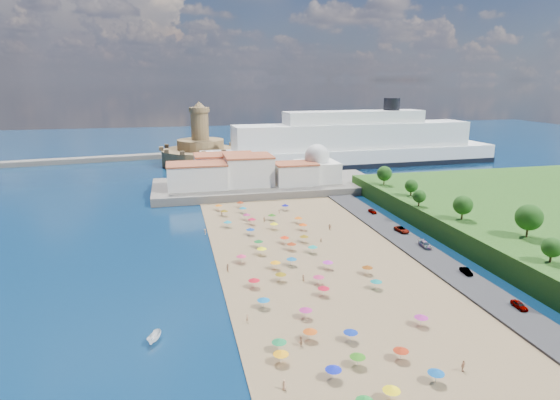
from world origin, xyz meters
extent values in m
plane|color=#071938|center=(0.00, 0.00, 0.00)|extent=(700.00, 700.00, 0.00)
cube|color=#59544C|center=(10.00, 73.00, 1.50)|extent=(90.00, 36.00, 3.00)
cube|color=#59544C|center=(-12.00, 108.00, 1.20)|extent=(18.00, 70.00, 2.40)
cube|color=#59544C|center=(-110.00, 153.00, 1.30)|extent=(199.03, 34.77, 2.60)
cube|color=silver|center=(-18.00, 69.00, 7.50)|extent=(22.00, 14.00, 9.00)
cube|color=silver|center=(2.00, 71.00, 8.50)|extent=(18.00, 16.00, 11.00)
cube|color=silver|center=(20.00, 67.00, 7.00)|extent=(16.00, 12.00, 8.00)
cube|color=silver|center=(-6.00, 83.00, 8.00)|extent=(24.00, 14.00, 10.00)
cube|color=silver|center=(30.00, 71.00, 7.00)|extent=(16.00, 16.00, 8.00)
sphere|color=silver|center=(30.00, 71.00, 13.00)|extent=(10.00, 10.00, 10.00)
cylinder|color=silver|center=(30.00, 71.00, 16.80)|extent=(1.20, 1.20, 1.60)
cylinder|color=olive|center=(-12.00, 138.00, 4.00)|extent=(40.00, 40.00, 8.00)
cylinder|color=olive|center=(-12.00, 138.00, 10.50)|extent=(24.00, 24.00, 5.00)
cylinder|color=olive|center=(-12.00, 138.00, 20.00)|extent=(9.00, 9.00, 14.00)
cylinder|color=olive|center=(-12.00, 138.00, 28.20)|extent=(10.40, 10.40, 2.40)
cone|color=olive|center=(-12.00, 138.00, 30.90)|extent=(6.00, 6.00, 3.00)
cube|color=black|center=(64.05, 116.92, 1.25)|extent=(156.41, 30.25, 2.50)
cube|color=white|center=(64.05, 116.92, 4.64)|extent=(155.39, 29.80, 9.27)
cube|color=white|center=(64.05, 116.92, 15.45)|extent=(124.33, 24.25, 12.36)
cube|color=white|center=(64.05, 116.92, 24.72)|extent=(72.70, 17.75, 6.18)
cylinder|color=black|center=(84.63, 117.87, 30.90)|extent=(8.24, 8.24, 6.18)
cylinder|color=gray|center=(-4.24, 27.02, 1.25)|extent=(0.07, 0.07, 2.00)
cone|color=#BA0E30|center=(-4.24, 27.02, 2.15)|extent=(2.50, 2.50, 0.60)
cylinder|color=gray|center=(9.82, 25.20, 1.25)|extent=(0.07, 0.07, 2.00)
cone|color=#DD5B0C|center=(9.82, 25.20, 2.15)|extent=(2.50, 2.50, 0.60)
cylinder|color=gray|center=(-5.22, -15.24, 1.25)|extent=(0.07, 0.07, 2.00)
cone|color=#7E630B|center=(-5.22, -15.24, 2.15)|extent=(2.50, 2.50, 0.60)
cylinder|color=gray|center=(9.30, 18.18, 1.25)|extent=(0.07, 0.07, 2.00)
cone|color=#E1480A|center=(9.30, 18.18, 2.15)|extent=(2.50, 2.50, 0.60)
cylinder|color=gray|center=(1.36, 8.31, 1.25)|extent=(0.07, 0.07, 2.00)
cone|color=red|center=(1.36, 8.31, 2.15)|extent=(2.50, 2.50, 0.60)
cylinder|color=gray|center=(0.69, -41.29, 1.25)|extent=(0.07, 0.07, 2.00)
cone|color=#0C299C|center=(0.69, -41.29, 2.15)|extent=(2.50, 2.50, 0.60)
cylinder|color=gray|center=(-11.41, 38.08, 1.25)|extent=(0.07, 0.07, 2.00)
cone|color=#775B0A|center=(-11.41, 38.08, 2.15)|extent=(2.50, 2.50, 0.60)
cylinder|color=gray|center=(-11.65, -41.48, 1.25)|extent=(0.07, 0.07, 2.00)
cone|color=#167C3F|center=(-11.65, -41.48, 2.15)|extent=(2.50, 2.50, 0.60)
cylinder|color=gray|center=(0.54, -56.76, 1.25)|extent=(0.07, 0.07, 2.00)
cone|color=yellow|center=(0.54, -56.76, 2.15)|extent=(2.50, 2.50, 0.60)
cylinder|color=gray|center=(9.38, 40.40, 1.25)|extent=(0.07, 0.07, 2.00)
cone|color=#0B0B90|center=(9.38, 40.40, 2.15)|extent=(2.50, 2.50, 0.60)
cylinder|color=gray|center=(-11.23, -26.35, 1.25)|extent=(0.07, 0.07, 2.00)
cone|color=#0C62A6|center=(-11.23, -26.35, 2.15)|extent=(2.50, 2.50, 0.60)
cylinder|color=gray|center=(-12.46, 45.46, 1.25)|extent=(0.07, 0.07, 2.00)
cone|color=orange|center=(-12.46, 45.46, 2.15)|extent=(2.50, 2.50, 0.60)
cylinder|color=gray|center=(-11.97, -2.63, 1.25)|extent=(0.07, 0.07, 2.00)
cone|color=#CB2B58|center=(-11.97, -2.63, 2.15)|extent=(2.50, 2.50, 0.60)
cylinder|color=gray|center=(1.92, 2.98, 1.25)|extent=(0.07, 0.07, 2.00)
cone|color=#942C0D|center=(1.92, 2.98, 2.15)|extent=(2.50, 2.50, 0.60)
cylinder|color=gray|center=(2.40, -18.43, 1.25)|extent=(0.07, 0.07, 2.00)
cone|color=#C0295D|center=(2.40, -18.43, 2.15)|extent=(2.50, 2.50, 0.60)
cylinder|color=gray|center=(8.56, -54.64, 1.25)|extent=(0.07, 0.07, 2.00)
cone|color=#0B4D98|center=(8.56, -54.64, 2.15)|extent=(2.50, 2.50, 0.60)
cylinder|color=gray|center=(14.69, -15.89, 1.25)|extent=(0.07, 0.07, 2.00)
cone|color=#77370A|center=(14.69, -15.89, 2.15)|extent=(2.50, 2.50, 0.60)
cylinder|color=gray|center=(-5.00, 40.30, 1.25)|extent=(0.07, 0.07, 2.00)
cone|color=#10749A|center=(-5.00, 40.30, 2.15)|extent=(2.50, 2.50, 0.60)
cylinder|color=gray|center=(1.25, 20.93, 1.25)|extent=(0.07, 0.07, 2.00)
cone|color=#FFEE0D|center=(1.25, 20.93, 2.15)|extent=(2.50, 2.50, 0.60)
cylinder|color=gray|center=(-5.59, -50.46, 1.25)|extent=(0.07, 0.07, 2.00)
cone|color=#0D1AAD|center=(-5.59, -50.46, 2.15)|extent=(2.50, 2.50, 0.60)
cylinder|color=gray|center=(6.34, -48.22, 1.25)|extent=(0.07, 0.07, 2.00)
cone|color=#A9260D|center=(6.34, -48.22, 2.15)|extent=(2.50, 2.50, 0.60)
cylinder|color=gray|center=(6.70, 8.00, 1.25)|extent=(0.07, 0.07, 2.00)
cone|color=#795B0B|center=(6.70, 8.00, 2.15)|extent=(2.50, 2.50, 0.60)
cylinder|color=gray|center=(-5.85, -39.50, 1.25)|extent=(0.07, 0.07, 2.00)
cone|color=#CA4D10|center=(-5.85, -39.50, 2.15)|extent=(2.50, 2.50, 0.60)
cone|color=#167E29|center=(-3.90, -57.95, 2.15)|extent=(2.50, 2.50, 0.60)
cylinder|color=gray|center=(-11.41, -16.99, 1.25)|extent=(0.07, 0.07, 2.00)
cone|color=red|center=(-11.41, -16.99, 2.15)|extent=(2.50, 2.50, 0.60)
cylinder|color=gray|center=(-6.21, 1.36, 1.25)|extent=(0.07, 0.07, 2.00)
cone|color=#FFFB0D|center=(-6.21, 1.36, 2.15)|extent=(2.50, 2.50, 0.60)
cylinder|color=gray|center=(7.01, -10.96, 1.25)|extent=(0.07, 0.07, 2.00)
cone|color=#B727B3|center=(7.01, -10.96, 2.15)|extent=(2.50, 2.50, 0.60)
cylinder|color=gray|center=(-0.90, -48.24, 1.25)|extent=(0.07, 0.07, 2.00)
cone|color=#2C7915|center=(-0.90, -48.24, 2.15)|extent=(2.50, 2.50, 0.60)
cylinder|color=gray|center=(-6.01, 6.86, 1.25)|extent=(0.07, 0.07, 2.00)
cone|color=#116223|center=(-6.01, 6.86, 2.15)|extent=(2.50, 2.50, 0.60)
cylinder|color=gray|center=(-6.41, 17.30, 1.25)|extent=(0.07, 0.07, 2.00)
cone|color=#0B3899|center=(-6.41, 17.30, 2.15)|extent=(2.50, 2.50, 0.60)
cylinder|color=gray|center=(-4.45, -32.07, 1.25)|extent=(0.07, 0.07, 2.00)
cone|color=#A92471|center=(-4.45, -32.07, 2.15)|extent=(2.50, 2.50, 0.60)
cylinder|color=gray|center=(-12.16, -44.85, 1.25)|extent=(0.07, 0.07, 2.00)
cone|color=#FFA40D|center=(-12.16, -44.85, 2.15)|extent=(2.50, 2.50, 0.60)
cylinder|color=gray|center=(13.44, -23.38, 1.25)|extent=(0.07, 0.07, 2.00)
cone|color=#0D7878|center=(13.44, -23.38, 2.15)|extent=(2.50, 2.50, 0.60)
cylinder|color=gray|center=(6.59, -0.34, 1.25)|extent=(0.07, 0.07, 2.00)
cone|color=#0F8C82|center=(6.59, -0.34, 2.15)|extent=(2.50, 2.50, 0.60)
cylinder|color=gray|center=(-5.04, 32.22, 1.25)|extent=(0.07, 0.07, 2.00)
cone|color=#AA245F|center=(-5.04, 32.22, 2.15)|extent=(2.50, 2.50, 0.60)
cylinder|color=gray|center=(1.65, -24.04, 1.25)|extent=(0.07, 0.07, 2.00)
cone|color=red|center=(1.65, -24.04, 2.15)|extent=(2.50, 2.50, 0.60)
cylinder|color=gray|center=(-0.67, -7.12, 1.25)|extent=(0.07, 0.07, 2.00)
cone|color=#105C97|center=(-0.67, -7.12, 2.15)|extent=(2.50, 2.50, 0.60)
cylinder|color=gray|center=(14.83, -39.38, 1.25)|extent=(0.07, 0.07, 2.00)
cone|color=#A72387|center=(14.83, -39.38, 2.15)|extent=(2.50, 2.50, 0.60)
cylinder|color=gray|center=(2.56, 30.04, 1.25)|extent=(0.07, 0.07, 2.00)
cone|color=#236512|center=(2.56, 30.04, 2.15)|extent=(2.50, 2.50, 0.60)
cylinder|color=gray|center=(-4.87, -8.31, 1.25)|extent=(0.07, 0.07, 2.00)
cone|color=#F89B0B|center=(-4.87, -8.31, 2.15)|extent=(2.50, 2.50, 0.60)
cylinder|color=gray|center=(-4.86, 47.50, 1.25)|extent=(0.07, 0.07, 2.00)
cone|color=maroon|center=(-4.86, 47.50, 2.15)|extent=(2.50, 2.50, 0.60)
cylinder|color=gray|center=(-11.80, 25.84, 1.25)|extent=(0.07, 0.07, 2.00)
cone|color=#0F7791|center=(-11.80, 25.84, 2.15)|extent=(2.50, 2.50, 0.60)
imported|color=tan|center=(-15.77, -7.10, 1.19)|extent=(1.06, 1.14, 1.88)
imported|color=tan|center=(11.03, 6.50, 1.04)|extent=(0.62, 0.69, 1.58)
imported|color=tan|center=(-15.15, -31.03, 1.04)|extent=(0.66, 0.68, 1.58)
imported|color=tan|center=(-13.16, -51.15, 1.03)|extent=(0.85, 0.65, 1.55)
imported|color=tan|center=(17.04, 16.76, 1.17)|extent=(1.38, 1.73, 1.84)
imported|color=tan|center=(-12.18, 39.54, 1.16)|extent=(1.10, 1.03, 1.82)
imported|color=tan|center=(-7.80, -40.77, 1.17)|extent=(1.36, 1.74, 1.84)
imported|color=tan|center=(-0.32, -16.12, 1.04)|extent=(0.71, 0.89, 1.58)
imported|color=tan|center=(14.11, -53.08, 1.18)|extent=(1.18, 0.86, 1.86)
imported|color=tan|center=(-0.25, 28.46, 1.10)|extent=(0.84, 0.97, 1.70)
imported|color=tan|center=(6.39, 36.47, 1.04)|extent=(0.91, 1.17, 1.59)
imported|color=tan|center=(-18.89, 20.75, 1.08)|extent=(1.07, 1.24, 1.66)
imported|color=white|center=(-31.44, -33.68, 0.78)|extent=(3.05, 4.33, 1.57)
imported|color=gray|center=(36.00, -3.99, 1.43)|extent=(2.33, 5.12, 1.45)
imported|color=gray|center=(36.00, 8.96, 1.42)|extent=(3.04, 5.47, 1.45)
imported|color=gray|center=(36.00, -21.64, 1.32)|extent=(1.59, 3.87, 1.25)
imported|color=gray|center=(36.00, -38.41, 1.35)|extent=(1.76, 3.91, 1.30)
imported|color=gray|center=(36.00, 29.12, 1.37)|extent=(1.73, 3.98, 1.34)
cylinder|color=#382314|center=(48.87, -30.99, 7.17)|extent=(0.50, 0.50, 2.34)
sphere|color=#14380F|center=(48.87, -30.99, 9.27)|extent=(4.21, 4.21, 4.21)
cylinder|color=#382314|center=(55.82, -15.99, 7.77)|extent=(0.50, 0.50, 3.54)
sphere|color=#14380F|center=(55.82, -15.99, 10.96)|extent=(6.38, 6.38, 6.38)
cylinder|color=#382314|center=(49.20, 0.61, 7.46)|extent=(0.50, 0.50, 2.92)
sphere|color=#14380F|center=(49.20, 0.61, 10.09)|extent=(5.26, 5.26, 5.26)
cylinder|color=#382314|center=(44.81, 15.89, 7.12)|extent=(0.50, 0.50, 2.23)
sphere|color=#14380F|center=(44.81, 15.89, 9.12)|extent=(4.02, 4.02, 4.02)
cylinder|color=#382314|center=(48.89, 28.29, 7.20)|extent=(0.50, 0.50, 2.39)
sphere|color=#14380F|center=(48.89, 28.29, 9.35)|extent=(4.31, 4.31, 4.31)
cylinder|color=#382314|center=(47.54, 45.67, 7.48)|extent=(0.50, 0.50, 2.97)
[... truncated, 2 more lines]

